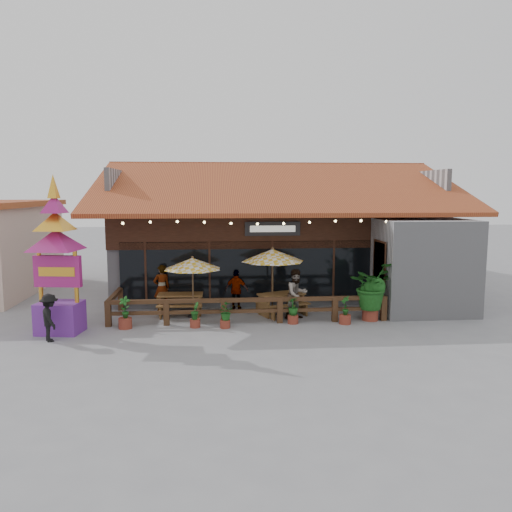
{
  "coord_description": "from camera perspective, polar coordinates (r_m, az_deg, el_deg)",
  "views": [
    {
      "loc": [
        -2.8,
        -17.75,
        4.65
      ],
      "look_at": [
        -1.18,
        1.5,
        2.16
      ],
      "focal_mm": 35.0,
      "sensor_mm": 36.0,
      "label": 1
    }
  ],
  "objects": [
    {
      "name": "picnic_table_left",
      "position": [
        19.21,
        -8.62,
        -5.06
      ],
      "size": [
        1.71,
        1.48,
        0.81
      ],
      "color": "brown",
      "rests_on": "ground"
    },
    {
      "name": "planter_b",
      "position": [
        17.42,
        -6.99,
        -6.82
      ],
      "size": [
        0.36,
        0.38,
        0.88
      ],
      "color": "maroon",
      "rests_on": "ground"
    },
    {
      "name": "thai_sign_tower",
      "position": [
        17.44,
        -21.86,
        1.27
      ],
      "size": [
        2.36,
        2.36,
        5.61
      ],
      "color": "#6C2895",
      "rests_on": "ground"
    },
    {
      "name": "planter_a",
      "position": [
        17.72,
        -14.74,
        -6.54
      ],
      "size": [
        0.45,
        0.45,
        1.11
      ],
      "color": "maroon",
      "rests_on": "ground"
    },
    {
      "name": "diner_c",
      "position": [
        19.82,
        -2.23,
        -3.88
      ],
      "size": [
        1.0,
        0.65,
        1.58
      ],
      "primitive_type": "imported",
      "rotation": [
        0.0,
        0.0,
        2.83
      ],
      "color": "#3D1F13",
      "rests_on": "ground"
    },
    {
      "name": "tropical_plant",
      "position": [
        18.53,
        13.01,
        -3.46
      ],
      "size": [
        2.06,
        2.04,
        2.15
      ],
      "color": "maroon",
      "rests_on": "ground"
    },
    {
      "name": "umbrella_right",
      "position": [
        18.93,
        1.92,
        0.05
      ],
      "size": [
        2.64,
        2.64,
        2.57
      ],
      "color": "brown",
      "rests_on": "ground"
    },
    {
      "name": "planter_c",
      "position": [
        17.23,
        -3.56,
        -6.65
      ],
      "size": [
        0.67,
        0.69,
        0.86
      ],
      "color": "maroon",
      "rests_on": "ground"
    },
    {
      "name": "patio_railing",
      "position": [
        17.95,
        -2.95,
        -5.64
      ],
      "size": [
        10.0,
        2.6,
        0.92
      ],
      "color": "#4A2D1A",
      "rests_on": "ground"
    },
    {
      "name": "planter_d",
      "position": [
        17.82,
        4.26,
        -6.29
      ],
      "size": [
        0.48,
        0.48,
        0.94
      ],
      "color": "maroon",
      "rests_on": "ground"
    },
    {
      "name": "ground",
      "position": [
        18.56,
        4.06,
        -7.17
      ],
      "size": [
        100.0,
        100.0,
        0.0
      ],
      "primitive_type": "plane",
      "color": "gray",
      "rests_on": "ground"
    },
    {
      "name": "restaurant_building",
      "position": [
        24.67,
        2.34,
        1.67
      ],
      "size": [
        15.5,
        14.73,
        6.09
      ],
      "color": "#A3A3A8",
      "rests_on": "ground"
    },
    {
      "name": "pedestrian",
      "position": [
        16.93,
        -22.53,
        -6.53
      ],
      "size": [
        0.96,
        1.12,
        1.51
      ],
      "primitive_type": "imported",
      "rotation": [
        0.0,
        0.0,
        2.07
      ],
      "color": "black",
      "rests_on": "ground"
    },
    {
      "name": "picnic_table_right",
      "position": [
        19.07,
        2.92,
        -5.05
      ],
      "size": [
        2.14,
        2.02,
        0.82
      ],
      "color": "brown",
      "rests_on": "ground"
    },
    {
      "name": "diner_a",
      "position": [
        19.86,
        -10.72,
        -3.61
      ],
      "size": [
        0.79,
        0.68,
        1.83
      ],
      "primitive_type": "imported",
      "rotation": [
        0.0,
        0.0,
        3.57
      ],
      "color": "#3D1F13",
      "rests_on": "ground"
    },
    {
      "name": "diner_b",
      "position": [
        18.39,
        4.67,
        -4.36
      ],
      "size": [
        1.11,
        1.01,
        1.84
      ],
      "primitive_type": "imported",
      "rotation": [
        0.0,
        0.0,
        0.44
      ],
      "color": "#3D1F13",
      "rests_on": "ground"
    },
    {
      "name": "umbrella_left",
      "position": [
        18.55,
        -7.27,
        -0.9
      ],
      "size": [
        2.8,
        2.8,
        2.3
      ],
      "color": "brown",
      "rests_on": "ground"
    },
    {
      "name": "planter_e",
      "position": [
        18.0,
        10.15,
        -6.34
      ],
      "size": [
        0.41,
        0.41,
        1.01
      ],
      "color": "maroon",
      "rests_on": "ground"
    }
  ]
}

